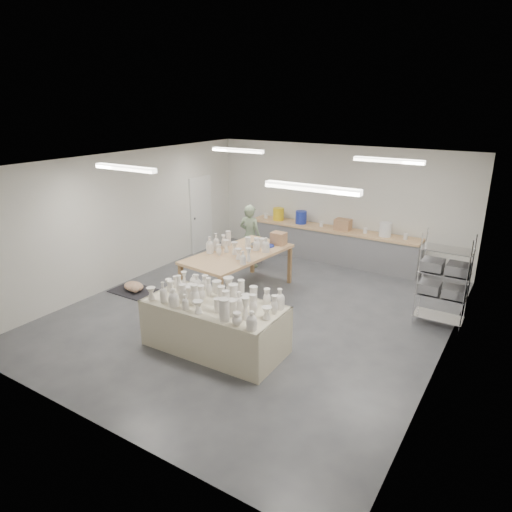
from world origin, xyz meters
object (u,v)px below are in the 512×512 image
Objects in this scene: drying_table at (215,324)px; potter at (250,236)px; red_stool at (256,251)px; work_table at (242,252)px.

potter is at bearing 113.34° from drying_table.
red_stool is at bearing 111.89° from drying_table.
work_table reaches higher than red_stool.
work_table is at bearing -67.09° from red_stool.
drying_table is at bearing -60.61° from work_table.
work_table is at bearing 113.66° from potter.
potter is at bearing -90.00° from red_stool.
work_table reaches higher than drying_table.
potter is (-0.75, 1.51, -0.13)m from work_table.
work_table is (-0.99, 2.29, 0.46)m from drying_table.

